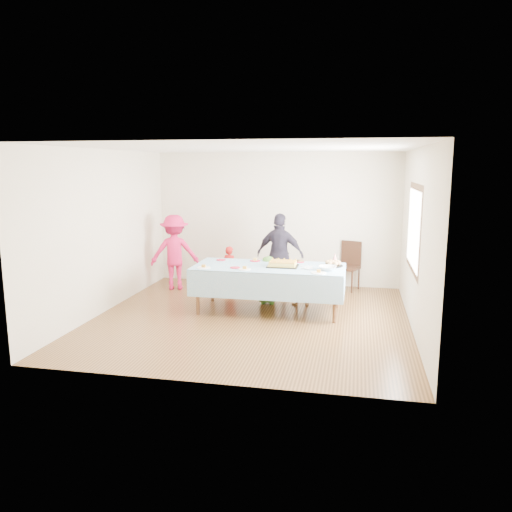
{
  "coord_description": "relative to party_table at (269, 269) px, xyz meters",
  "views": [
    {
      "loc": [
        1.63,
        -7.59,
        2.44
      ],
      "look_at": [
        0.02,
        0.3,
        0.97
      ],
      "focal_mm": 35.0,
      "sensor_mm": 36.0,
      "label": 1
    }
  ],
  "objects": [
    {
      "name": "plate_red_far_d",
      "position": [
        0.46,
        0.44,
        0.06
      ],
      "size": [
        0.16,
        0.16,
        0.01
      ],
      "primitive_type": "cylinder",
      "color": "red",
      "rests_on": "party_table"
    },
    {
      "name": "plate_red_far_a",
      "position": [
        -0.93,
        0.34,
        0.06
      ],
      "size": [
        0.17,
        0.17,
        0.01
      ],
      "primitive_type": "cylinder",
      "color": "red",
      "rests_on": "party_table"
    },
    {
      "name": "birthday_cake",
      "position": [
        0.23,
        0.01,
        0.1
      ],
      "size": [
        0.51,
        0.39,
        0.09
      ],
      "color": "black",
      "rests_on": "party_table"
    },
    {
      "name": "plate_white_mid",
      "position": [
        -0.33,
        -0.36,
        0.06
      ],
      "size": [
        0.2,
        0.2,
        0.01
      ],
      "primitive_type": "cylinder",
      "color": "white",
      "rests_on": "party_table"
    },
    {
      "name": "plate_white_left",
      "position": [
        -1.02,
        -0.37,
        0.06
      ],
      "size": [
        0.22,
        0.22,
        0.01
      ],
      "primitive_type": "cylinder",
      "color": "white",
      "rests_on": "party_table"
    },
    {
      "name": "plate_white_right",
      "position": [
        0.86,
        -0.4,
        0.06
      ],
      "size": [
        0.24,
        0.24,
        0.01
      ],
      "primitive_type": "cylinder",
      "color": "white",
      "rests_on": "party_table"
    },
    {
      "name": "adult_right",
      "position": [
        0.02,
        1.1,
        0.06
      ],
      "size": [
        0.97,
        0.53,
        1.56
      ],
      "primitive_type": "imported",
      "rotation": [
        0.0,
        0.0,
        2.97
      ],
      "color": "#2A2432",
      "rests_on": "ground"
    },
    {
      "name": "plate_red_far_c",
      "position": [
        0.1,
        0.36,
        0.06
      ],
      "size": [
        0.2,
        0.2,
        0.01
      ],
      "primitive_type": "cylinder",
      "color": "red",
      "rests_on": "party_table"
    },
    {
      "name": "room_walls",
      "position": [
        -0.16,
        -0.44,
        1.05
      ],
      "size": [
        5.04,
        5.04,
        2.72
      ],
      "color": "beige",
      "rests_on": "ground"
    },
    {
      "name": "punch_bowl",
      "position": [
        0.98,
        -0.15,
        0.09
      ],
      "size": [
        0.29,
        0.29,
        0.07
      ],
      "primitive_type": "imported",
      "color": "silver",
      "rests_on": "party_table"
    },
    {
      "name": "fork_pile",
      "position": [
        0.64,
        -0.14,
        0.09
      ],
      "size": [
        0.24,
        0.18,
        0.07
      ],
      "primitive_type": null,
      "color": "white",
      "rests_on": "party_table"
    },
    {
      "name": "adult_left",
      "position": [
        -2.1,
        1.17,
        0.02
      ],
      "size": [
        1.07,
        0.79,
        1.48
      ],
      "primitive_type": "imported",
      "rotation": [
        0.0,
        0.0,
        3.42
      ],
      "color": "#C8194C",
      "rests_on": "ground"
    },
    {
      "name": "ground",
      "position": [
        -0.21,
        -0.45,
        -0.72
      ],
      "size": [
        5.0,
        5.0,
        0.0
      ],
      "primitive_type": "plane",
      "color": "#482C14",
      "rests_on": "ground"
    },
    {
      "name": "toddler_left",
      "position": [
        -1.02,
        1.31,
        -0.29
      ],
      "size": [
        0.37,
        0.3,
        0.88
      ],
      "primitive_type": "imported",
      "rotation": [
        0.0,
        0.0,
        2.82
      ],
      "color": "red",
      "rests_on": "ground"
    },
    {
      "name": "party_table",
      "position": [
        0.0,
        0.0,
        0.0
      ],
      "size": [
        2.5,
        1.1,
        0.78
      ],
      "color": "brown",
      "rests_on": "ground"
    },
    {
      "name": "plate_red_far_b",
      "position": [
        -0.32,
        0.38,
        0.06
      ],
      "size": [
        0.19,
        0.19,
        0.01
      ],
      "primitive_type": "cylinder",
      "color": "red",
      "rests_on": "party_table"
    },
    {
      "name": "plate_red_near",
      "position": [
        -0.52,
        -0.26,
        0.06
      ],
      "size": [
        0.17,
        0.17,
        0.01
      ],
      "primitive_type": "cylinder",
      "color": "red",
      "rests_on": "party_table"
    },
    {
      "name": "toddler_mid",
      "position": [
        -0.1,
        0.45,
        -0.29
      ],
      "size": [
        0.44,
        0.3,
        0.86
      ],
      "primitive_type": "imported",
      "rotation": [
        0.0,
        0.0,
        3.08
      ],
      "color": "#3F7025",
      "rests_on": "ground"
    },
    {
      "name": "rolls_tray",
      "position": [
        1.05,
        0.21,
        0.1
      ],
      "size": [
        0.34,
        0.34,
        0.1
      ],
      "color": "black",
      "rests_on": "party_table"
    },
    {
      "name": "dining_chair",
      "position": [
        1.29,
        1.83,
        -0.19
      ],
      "size": [
        0.54,
        0.54,
        0.96
      ],
      "rotation": [
        0.0,
        0.0,
        -0.37
      ],
      "color": "black",
      "rests_on": "ground"
    },
    {
      "name": "party_hat",
      "position": [
        1.07,
        0.44,
        0.15
      ],
      "size": [
        0.11,
        0.11,
        0.19
      ],
      "primitive_type": "cone",
      "color": "silver",
      "rests_on": "party_table"
    },
    {
      "name": "toddler_right",
      "position": [
        0.44,
        0.48,
        -0.31
      ],
      "size": [
        0.45,
        0.38,
        0.82
      ],
      "primitive_type": "imported",
      "rotation": [
        0.0,
        0.0,
        3.33
      ],
      "color": "tan",
      "rests_on": "ground"
    }
  ]
}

